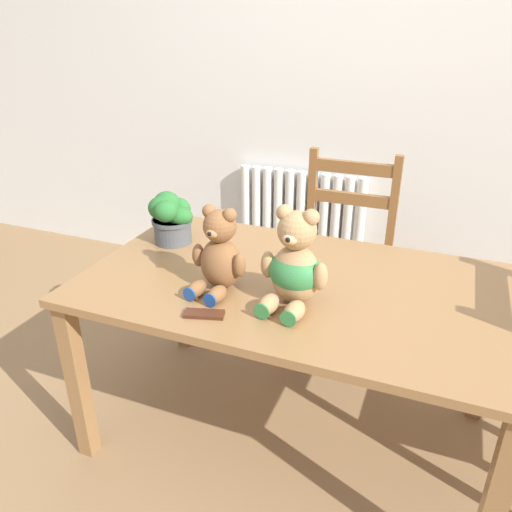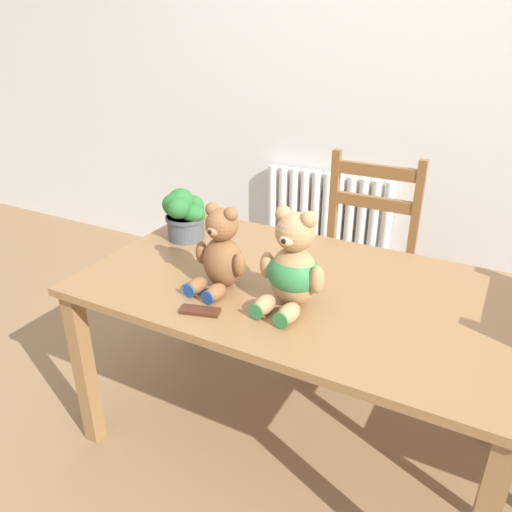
% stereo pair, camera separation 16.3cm
% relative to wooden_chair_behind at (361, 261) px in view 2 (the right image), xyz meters
% --- Properties ---
extents(wall_back, '(8.00, 0.04, 2.60)m').
position_rel_wooden_chair_behind_xyz_m(wall_back, '(-0.01, 0.58, 0.84)').
color(wall_back, silver).
rests_on(wall_back, ground_plane).
extents(radiator, '(0.80, 0.10, 0.73)m').
position_rel_wooden_chair_behind_xyz_m(radiator, '(-0.38, 0.51, -0.13)').
color(radiator, white).
rests_on(radiator, ground_plane).
extents(dining_table, '(1.51, 0.88, 0.71)m').
position_rel_wooden_chair_behind_xyz_m(dining_table, '(-0.01, -0.78, 0.16)').
color(dining_table, olive).
rests_on(dining_table, ground_plane).
extents(wooden_chair_behind, '(0.46, 0.41, 0.97)m').
position_rel_wooden_chair_behind_xyz_m(wooden_chair_behind, '(0.00, 0.00, 0.00)').
color(wooden_chair_behind, brown).
rests_on(wooden_chair_behind, ground_plane).
extents(teddy_bear_left, '(0.21, 0.22, 0.30)m').
position_rel_wooden_chair_behind_xyz_m(teddy_bear_left, '(-0.24, -0.92, 0.37)').
color(teddy_bear_left, brown).
rests_on(teddy_bear_left, dining_table).
extents(teddy_bear_right, '(0.23, 0.25, 0.33)m').
position_rel_wooden_chair_behind_xyz_m(teddy_bear_right, '(0.03, -0.92, 0.38)').
color(teddy_bear_right, tan).
rests_on(teddy_bear_right, dining_table).
extents(potted_plant, '(0.19, 0.19, 0.21)m').
position_rel_wooden_chair_behind_xyz_m(potted_plant, '(-0.60, -0.64, 0.36)').
color(potted_plant, '#4C5156').
rests_on(potted_plant, dining_table).
extents(chocolate_bar, '(0.13, 0.08, 0.01)m').
position_rel_wooden_chair_behind_xyz_m(chocolate_bar, '(-0.21, -1.10, 0.25)').
color(chocolate_bar, '#472314').
rests_on(chocolate_bar, dining_table).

